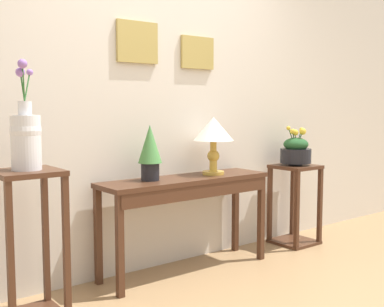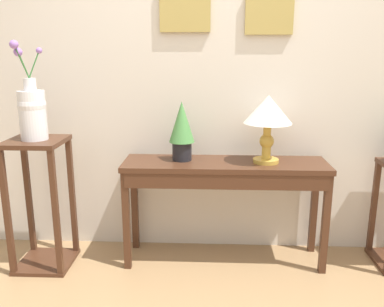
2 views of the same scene
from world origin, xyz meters
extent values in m
cube|color=beige|center=(0.00, 1.48, 1.40)|extent=(9.00, 0.10, 2.80)
cube|color=tan|center=(-0.21, 1.42, 1.72)|extent=(0.34, 0.02, 0.30)
cube|color=#6CA199|center=(-0.21, 1.41, 1.72)|extent=(0.27, 0.01, 0.24)
cube|color=tan|center=(0.35, 1.42, 1.68)|extent=(0.32, 0.02, 0.26)
cube|color=slate|center=(0.35, 1.41, 1.68)|extent=(0.25, 0.01, 0.20)
cube|color=#472819|center=(0.07, 1.21, 0.71)|extent=(1.37, 0.37, 0.03)
cube|color=#472819|center=(0.07, 1.04, 0.64)|extent=(1.31, 0.03, 0.10)
cube|color=#472819|center=(-0.59, 1.06, 0.34)|extent=(0.04, 0.04, 0.69)
cube|color=#472819|center=(0.72, 1.06, 0.34)|extent=(0.04, 0.04, 0.69)
cube|color=#472819|center=(-0.59, 1.36, 0.34)|extent=(0.04, 0.04, 0.69)
cube|color=#472819|center=(0.72, 1.36, 0.34)|extent=(0.04, 0.04, 0.69)
cylinder|color=gold|center=(0.34, 1.21, 0.74)|extent=(0.17, 0.17, 0.02)
cylinder|color=gold|center=(0.34, 1.21, 0.81)|extent=(0.06, 0.06, 0.12)
sphere|color=gold|center=(0.34, 1.21, 0.87)|extent=(0.10, 0.10, 0.10)
cylinder|color=gold|center=(0.34, 1.21, 0.93)|extent=(0.05, 0.05, 0.12)
cone|color=white|center=(0.34, 1.21, 1.08)|extent=(0.32, 0.32, 0.18)
cylinder|color=black|center=(-0.23, 1.24, 0.79)|extent=(0.13, 0.13, 0.13)
cone|color=#478442|center=(-0.23, 1.24, 0.99)|extent=(0.17, 0.17, 0.27)
cube|color=#472819|center=(-1.17, 1.08, 0.88)|extent=(0.36, 0.36, 0.03)
cube|color=#472819|center=(-1.17, 1.08, 0.01)|extent=(0.36, 0.36, 0.03)
cube|color=#472819|center=(-1.33, 0.93, 0.45)|extent=(0.04, 0.03, 0.83)
cube|color=#472819|center=(-1.01, 0.93, 0.45)|extent=(0.04, 0.03, 0.83)
cube|color=#472819|center=(-1.33, 1.24, 0.45)|extent=(0.04, 0.04, 0.83)
cube|color=#472819|center=(-1.01, 1.24, 0.45)|extent=(0.04, 0.04, 0.83)
cylinder|color=silver|center=(-1.17, 1.08, 1.05)|extent=(0.17, 0.17, 0.31)
sphere|color=silver|center=(-1.17, 1.08, 1.12)|extent=(0.18, 0.18, 0.18)
cylinder|color=silver|center=(-1.17, 1.08, 1.24)|extent=(0.08, 0.08, 0.08)
cylinder|color=#2D662D|center=(-1.18, 1.04, 1.38)|extent=(0.04, 0.10, 0.20)
sphere|color=#996BC1|center=(-1.20, 1.00, 1.49)|extent=(0.05, 0.05, 0.05)
cylinder|color=#2D662D|center=(-1.18, 1.06, 1.36)|extent=(0.04, 0.06, 0.16)
sphere|color=#996BC1|center=(-1.20, 1.04, 1.44)|extent=(0.05, 0.05, 0.05)
cylinder|color=#2D662D|center=(-1.14, 1.11, 1.37)|extent=(0.07, 0.07, 0.17)
sphere|color=#996BC1|center=(-1.11, 1.14, 1.45)|extent=(0.04, 0.04, 0.04)
cube|color=#472819|center=(1.14, 1.35, 0.36)|extent=(0.04, 0.04, 0.66)
camera|label=1|loc=(-2.12, -1.68, 1.26)|focal=45.65mm
camera|label=2|loc=(-0.03, -1.45, 1.45)|focal=38.24mm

